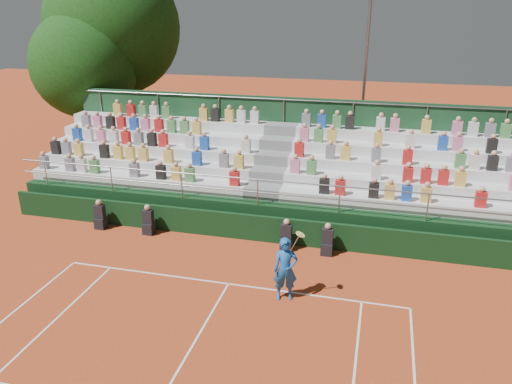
% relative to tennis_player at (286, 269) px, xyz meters
% --- Properties ---
extents(ground, '(90.00, 90.00, 0.00)m').
position_rel_tennis_player_xyz_m(ground, '(-1.87, 0.34, -0.98)').
color(ground, '#AF411D').
rests_on(ground, ground).
extents(courtside_wall, '(20.00, 0.15, 1.00)m').
position_rel_tennis_player_xyz_m(courtside_wall, '(-1.87, 3.54, -0.48)').
color(courtside_wall, black).
rests_on(courtside_wall, ground).
extents(line_officials, '(9.21, 0.40, 1.19)m').
position_rel_tennis_player_xyz_m(line_officials, '(-3.38, 3.09, -0.50)').
color(line_officials, black).
rests_on(line_officials, ground).
extents(grandstand, '(20.00, 5.20, 4.40)m').
position_rel_tennis_player_xyz_m(grandstand, '(-1.88, 6.78, 0.11)').
color(grandstand, black).
rests_on(grandstand, ground).
extents(tennis_player, '(0.94, 0.65, 2.22)m').
position_rel_tennis_player_xyz_m(tennis_player, '(0.00, 0.00, 0.00)').
color(tennis_player, '#1657AA').
rests_on(tennis_player, ground).
extents(tree_west, '(5.53, 5.53, 8.01)m').
position_rel_tennis_player_xyz_m(tree_west, '(-12.92, 10.99, 4.24)').
color(tree_west, '#392814').
rests_on(tree_west, ground).
extents(tree_east, '(7.33, 7.33, 10.66)m').
position_rel_tennis_player_xyz_m(tree_east, '(-12.35, 13.24, 6.01)').
color(tree_east, '#392814').
rests_on(tree_east, ground).
extents(floodlight_mast, '(0.60, 0.25, 8.87)m').
position_rel_tennis_player_xyz_m(floodlight_mast, '(1.35, 13.04, 4.14)').
color(floodlight_mast, gray).
rests_on(floodlight_mast, ground).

